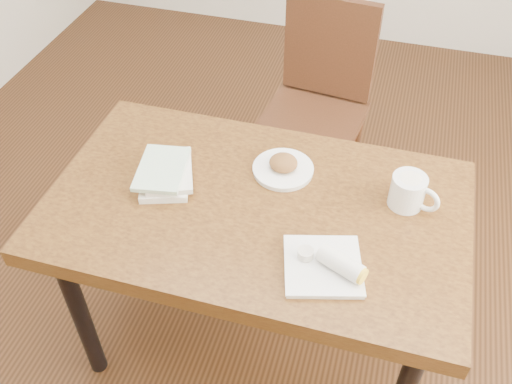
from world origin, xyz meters
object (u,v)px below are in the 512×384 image
(plate_burrito, at_px, (328,265))
(book_stack, at_px, (166,173))
(chair_far, at_px, (319,96))
(plate_scone, at_px, (283,167))
(table, at_px, (256,223))
(coffee_mug, at_px, (409,191))

(plate_burrito, distance_m, book_stack, 0.60)
(chair_far, relative_size, book_stack, 3.72)
(plate_scone, bearing_deg, book_stack, -157.97)
(table, xyz_separation_m, book_stack, (-0.30, 0.03, 0.11))
(table, height_order, chair_far, chair_far)
(plate_scone, relative_size, book_stack, 0.77)
(plate_scone, bearing_deg, plate_burrito, -58.74)
(coffee_mug, relative_size, plate_burrito, 0.59)
(coffee_mug, distance_m, plate_burrito, 0.36)
(plate_burrito, height_order, book_stack, plate_burrito)
(chair_far, distance_m, plate_scone, 0.78)
(table, height_order, coffee_mug, coffee_mug)
(plate_scone, height_order, book_stack, plate_scone)
(coffee_mug, height_order, book_stack, coffee_mug)
(chair_far, height_order, coffee_mug, chair_far)
(table, xyz_separation_m, plate_scone, (0.04, 0.17, 0.10))
(table, relative_size, book_stack, 4.98)
(plate_burrito, bearing_deg, coffee_mug, 60.15)
(book_stack, bearing_deg, plate_scone, 22.03)
(book_stack, bearing_deg, chair_far, 69.66)
(coffee_mug, bearing_deg, chair_far, 117.82)
(chair_far, height_order, plate_scone, chair_far)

